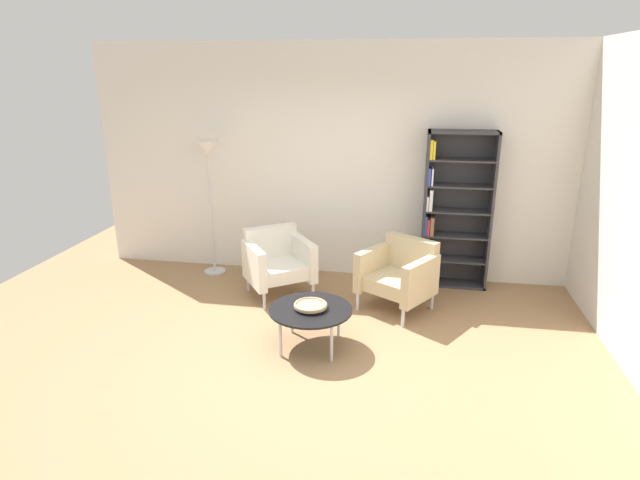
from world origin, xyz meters
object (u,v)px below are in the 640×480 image
coffee_table_low (311,311)px  decorative_bowl (311,305)px  bookshelf_tall (452,212)px  armchair_near_window (399,273)px  armchair_spare_guest (277,261)px  floor_lamp_torchiere (208,164)px

coffee_table_low → decorative_bowl: decorative_bowl is taller
coffee_table_low → bookshelf_tall: bearing=52.9°
armchair_near_window → decorative_bowl: bearing=-96.2°
armchair_near_window → armchair_spare_guest: bearing=-154.1°
bookshelf_tall → armchair_spare_guest: size_ratio=2.01×
coffee_table_low → floor_lamp_torchiere: size_ratio=0.46×
decorative_bowl → armchair_near_window: armchair_near_window is taller
decorative_bowl → floor_lamp_torchiere: (-1.62, 1.70, 1.01)m
bookshelf_tall → coffee_table_low: (-1.39, -1.84, -0.55)m
armchair_spare_guest → armchair_near_window: 1.44m
bookshelf_tall → armchair_near_window: size_ratio=2.02×
bookshelf_tall → armchair_near_window: bookshelf_tall is taller
coffee_table_low → armchair_near_window: armchair_near_window is taller
bookshelf_tall → armchair_spare_guest: (-2.01, -0.66, -0.51)m
coffee_table_low → floor_lamp_torchiere: (-1.62, 1.70, 1.08)m
armchair_spare_guest → armchair_near_window: same height
coffee_table_low → armchair_near_window: bearing=51.5°
bookshelf_tall → armchair_near_window: (-0.58, -0.82, -0.51)m
floor_lamp_torchiere → bookshelf_tall: bearing=2.6°
armchair_spare_guest → floor_lamp_torchiere: bearing=116.9°
bookshelf_tall → floor_lamp_torchiere: 3.06m
armchair_spare_guest → coffee_table_low: bearing=-97.2°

